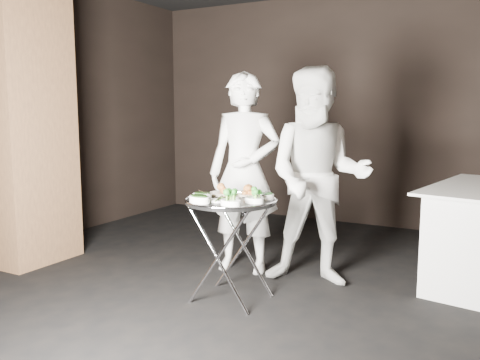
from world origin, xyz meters
The scene contains 17 objects.
floor centered at (0.00, 0.00, -0.03)m, with size 6.00×7.00×0.05m, color black.
wall_back centered at (0.00, 3.52, 1.50)m, with size 6.00×0.05×3.00m, color black.
column_left centered at (-2.58, 0.30, 1.50)m, with size 0.80×0.80×3.00m, color brown.
tray_stand centered at (-0.17, 0.31, 0.45)m, with size 0.54×0.46×0.80m.
serving_tray centered at (-0.17, 0.31, 0.81)m, with size 0.72×0.72×0.04m.
potato_plate_a centered at (-0.35, 0.47, 0.85)m, with size 0.21×0.21×0.08m.
potato_plate_b centered at (-0.13, 0.53, 0.85)m, with size 0.20×0.20×0.07m.
greens_bowl centered at (0.07, 0.46, 0.85)m, with size 0.12×0.12×0.07m.
asparagus_plate_a centered at (-0.18, 0.32, 0.83)m, with size 0.18×0.12×0.03m.
asparagus_plate_b centered at (-0.20, 0.18, 0.83)m, with size 0.20×0.15×0.04m.
spinach_bowl_a centered at (-0.40, 0.25, 0.84)m, with size 0.18×0.14×0.06m.
spinach_bowl_b centered at (-0.31, 0.08, 0.85)m, with size 0.22×0.17×0.08m.
broccoli_bowl_a centered at (0.05, 0.28, 0.85)m, with size 0.18×0.14×0.07m.
broccoli_bowl_b centered at (-0.05, 0.09, 0.85)m, with size 0.19×0.16×0.07m.
serving_utensils centered at (-0.16, 0.38, 0.87)m, with size 0.58×0.43×0.01m.
waiter_left centered at (-0.44, 1.04, 0.93)m, with size 0.68×0.44×1.85m, color silver.
waiter_right centered at (0.29, 1.01, 0.94)m, with size 0.91×0.71×1.87m, color silver.
Camera 1 is at (1.75, -3.08, 1.52)m, focal length 38.00 mm.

